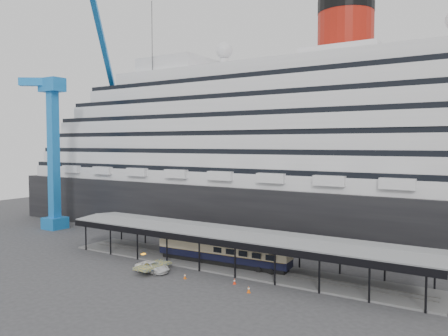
% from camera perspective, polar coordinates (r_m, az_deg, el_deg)
% --- Properties ---
extents(ground, '(200.00, 200.00, 0.00)m').
position_cam_1_polar(ground, '(60.35, -1.43, -13.91)').
color(ground, '#353538').
rests_on(ground, ground).
extents(cruise_ship, '(130.00, 30.00, 43.90)m').
position_cam_1_polar(cruise_ship, '(86.26, 10.30, 3.54)').
color(cruise_ship, black).
rests_on(cruise_ship, ground).
extents(platform_canopy, '(56.00, 9.18, 5.30)m').
position_cam_1_polar(platform_canopy, '(63.81, 1.06, -10.76)').
color(platform_canopy, slate).
rests_on(platform_canopy, ground).
extents(crane_blue, '(22.63, 19.19, 47.60)m').
position_cam_1_polar(crane_blue, '(96.72, -20.81, 4.29)').
color(crane_blue, blue).
rests_on(crane_blue, ground).
extents(port_truck, '(5.24, 2.63, 1.42)m').
position_cam_1_polar(port_truck, '(62.60, -9.32, -12.64)').
color(port_truck, white).
rests_on(port_truck, ground).
extents(pullman_carriage, '(20.91, 3.67, 20.43)m').
position_cam_1_polar(pullman_carriage, '(64.61, -0.21, -10.46)').
color(pullman_carriage, black).
rests_on(pullman_carriage, ground).
extents(traffic_cone_left, '(0.40, 0.40, 0.73)m').
position_cam_1_polar(traffic_cone_left, '(59.26, -5.13, -13.88)').
color(traffic_cone_left, '#E05C0C').
rests_on(traffic_cone_left, ground).
extents(traffic_cone_mid, '(0.49, 0.49, 0.75)m').
position_cam_1_polar(traffic_cone_mid, '(56.97, 1.38, -14.56)').
color(traffic_cone_mid, '#FC320E').
rests_on(traffic_cone_mid, ground).
extents(traffic_cone_right, '(0.57, 0.57, 0.84)m').
position_cam_1_polar(traffic_cone_right, '(54.00, 3.24, -15.53)').
color(traffic_cone_right, '#EE5C0D').
rests_on(traffic_cone_right, ground).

